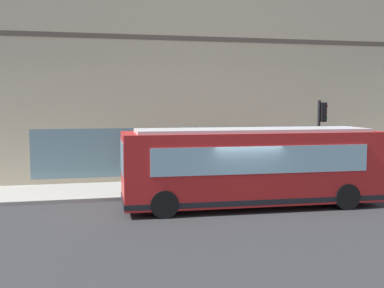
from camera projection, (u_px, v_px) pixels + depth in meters
The scene contains 10 objects.
ground at pixel (241, 210), 17.83m from camera, with size 120.00×120.00×0.00m, color #2D2D30.
sidewalk_curb at pixel (211, 187), 22.21m from camera, with size 3.84×40.00×0.15m, color #9E9991.
building_corner at pixel (182, 60), 28.20m from camera, with size 9.73×23.85×13.16m.
city_bus_nearside at pixel (252, 167), 18.21m from camera, with size 2.82×10.11×3.07m.
traffic_light_near_corner at pixel (321, 127), 21.75m from camera, with size 0.32×0.49×4.02m.
fire_hydrant at pixel (237, 180), 21.45m from camera, with size 0.35×0.35×0.74m.
pedestrian_by_light_pole at pixel (168, 167), 21.76m from camera, with size 0.32×0.32×1.64m.
pedestrian_near_hydrant at pixel (210, 166), 22.30m from camera, with size 0.32×0.32×1.60m.
pedestrian_near_building_entrance at pixel (331, 162), 23.70m from camera, with size 0.32×0.32×1.54m.
newspaper_vending_box at pixel (136, 176), 22.12m from camera, with size 0.44×0.43×0.90m.
Camera 1 is at (-16.71, 5.62, 4.11)m, focal length 43.81 mm.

